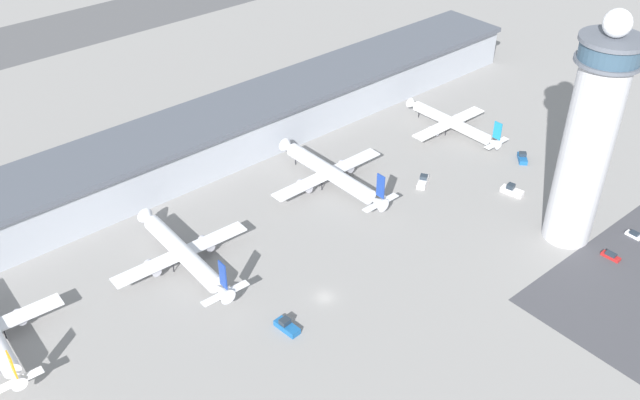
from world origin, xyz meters
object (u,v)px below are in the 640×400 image
(airplane_gate_delta, at_px, (451,123))
(control_tower, at_px, (589,138))
(airplane_gate_bravo, at_px, (183,253))
(service_truck_catering, at_px, (522,158))
(service_truck_baggage, at_px, (512,191))
(car_green_van, at_px, (634,235))
(service_truck_fuel, at_px, (423,181))
(car_yellow_taxi, at_px, (611,256))
(airplane_gate_charlie, at_px, (330,173))
(service_truck_water, at_px, (287,326))

(airplane_gate_delta, bearing_deg, control_tower, -108.39)
(control_tower, bearing_deg, airplane_gate_bravo, 147.05)
(service_truck_catering, relative_size, service_truck_baggage, 0.86)
(control_tower, bearing_deg, car_green_van, -42.26)
(airplane_gate_delta, height_order, service_truck_baggage, airplane_gate_delta)
(control_tower, bearing_deg, service_truck_fuel, 103.98)
(airplane_gate_delta, height_order, car_yellow_taxi, airplane_gate_delta)
(service_truck_catering, height_order, service_truck_baggage, service_truck_baggage)
(service_truck_catering, bearing_deg, airplane_gate_charlie, 153.18)
(airplane_gate_delta, bearing_deg, car_yellow_taxi, -104.55)
(airplane_gate_charlie, bearing_deg, service_truck_baggage, -44.54)
(service_truck_fuel, distance_m, service_truck_baggage, 25.45)
(airplane_gate_bravo, xyz_separation_m, service_truck_baggage, (88.88, -32.96, -3.39))
(car_yellow_taxi, relative_size, car_green_van, 1.16)
(airplane_gate_delta, bearing_deg, airplane_gate_bravo, -178.97)
(airplane_gate_charlie, bearing_deg, control_tower, -61.01)
(airplane_gate_delta, distance_m, service_truck_baggage, 37.42)
(car_green_van, bearing_deg, service_truck_catering, 77.85)
(airplane_gate_charlie, xyz_separation_m, airplane_gate_delta, (50.79, -1.92, -0.76))
(control_tower, distance_m, service_truck_water, 85.35)
(service_truck_fuel, bearing_deg, service_truck_catering, -18.65)
(service_truck_fuel, height_order, car_green_van, service_truck_fuel)
(airplane_gate_bravo, height_order, airplane_gate_delta, airplane_gate_bravo)
(service_truck_fuel, xyz_separation_m, service_truck_baggage, (15.50, -20.18, 0.18))
(airplane_gate_bravo, bearing_deg, service_truck_water, -79.82)
(airplane_gate_charlie, xyz_separation_m, car_yellow_taxi, (32.87, -70.96, -3.97))
(service_truck_catering, bearing_deg, service_truck_water, -174.45)
(airplane_gate_charlie, xyz_separation_m, car_green_van, (45.47, -70.13, -3.98))
(airplane_gate_delta, xyz_separation_m, service_truck_baggage, (-13.47, -34.80, -2.76))
(airplane_gate_delta, height_order, service_truck_water, airplane_gate_delta)
(service_truck_baggage, height_order, car_green_van, service_truck_baggage)
(control_tower, height_order, service_truck_water, control_tower)
(control_tower, height_order, car_yellow_taxi, control_tower)
(car_yellow_taxi, bearing_deg, service_truck_water, 156.79)
(service_truck_fuel, bearing_deg, service_truck_baggage, -52.47)
(car_green_van, bearing_deg, service_truck_baggage, 103.72)
(service_truck_catering, distance_m, car_green_van, 43.49)
(control_tower, height_order, airplane_gate_delta, control_tower)
(airplane_gate_charlie, height_order, car_yellow_taxi, airplane_gate_charlie)
(airplane_gate_delta, distance_m, service_truck_fuel, 32.58)
(airplane_gate_delta, height_order, service_truck_catering, airplane_gate_delta)
(airplane_gate_bravo, relative_size, airplane_gate_charlie, 0.95)
(service_truck_fuel, distance_m, car_yellow_taxi, 55.53)
(control_tower, xyz_separation_m, airplane_gate_delta, (18.65, 56.10, -25.85))
(service_truck_catering, xyz_separation_m, service_truck_baggage, (-17.31, -9.11, 0.15))
(car_yellow_taxi, height_order, car_green_van, car_yellow_taxi)
(service_truck_fuel, distance_m, car_green_van, 58.58)
(airplane_gate_delta, xyz_separation_m, service_truck_fuel, (-28.97, -14.62, -2.94))
(car_green_van, bearing_deg, car_yellow_taxi, -176.22)
(airplane_gate_delta, bearing_deg, airplane_gate_charlie, 177.83)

